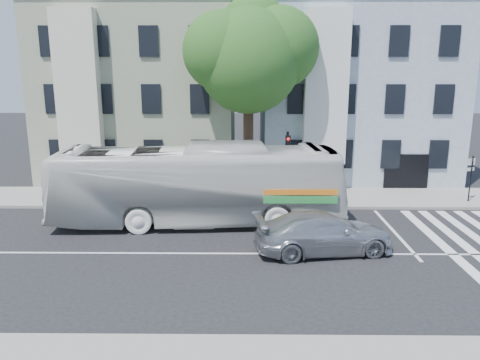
{
  "coord_description": "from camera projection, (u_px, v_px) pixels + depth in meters",
  "views": [
    {
      "loc": [
        -0.19,
        -17.25,
        7.1
      ],
      "look_at": [
        -0.4,
        2.47,
        2.4
      ],
      "focal_mm": 35.0,
      "sensor_mm": 36.0,
      "label": 1
    }
  ],
  "objects": [
    {
      "name": "hedge",
      "position": [
        179.0,
        196.0,
        24.96
      ],
      "size": [
        8.46,
        2.81,
        0.7
      ],
      "primitive_type": null,
      "rotation": [
        0.0,
        0.0,
        0.24
      ],
      "color": "#276320",
      "rests_on": "sidewalk_far"
    },
    {
      "name": "ground",
      "position": [
        249.0,
        254.0,
        18.42
      ],
      "size": [
        120.0,
        120.0,
        0.0
      ],
      "primitive_type": "plane",
      "color": "black",
      "rests_on": "ground"
    },
    {
      "name": "sedan",
      "position": [
        324.0,
        233.0,
        18.45
      ],
      "size": [
        3.06,
        5.74,
        1.58
      ],
      "primitive_type": "imported",
      "rotation": [
        0.0,
        0.0,
        1.73
      ],
      "color": "#BABCC2",
      "rests_on": "ground"
    },
    {
      "name": "far_sign_pole",
      "position": [
        471.0,
        172.0,
        24.86
      ],
      "size": [
        0.43,
        0.23,
        2.48
      ],
      "rotation": [
        0.0,
        0.0,
        0.36
      ],
      "color": "black",
      "rests_on": "sidewalk_far"
    },
    {
      "name": "building_right",
      "position": [
        351.0,
        93.0,
        31.66
      ],
      "size": [
        12.0,
        10.0,
        11.0
      ],
      "primitive_type": "cube",
      "color": "#95A1B1",
      "rests_on": "ground"
    },
    {
      "name": "sidewalk_far",
      "position": [
        248.0,
        197.0,
        26.19
      ],
      "size": [
        80.0,
        4.0,
        0.15
      ],
      "primitive_type": "cube",
      "color": "gray",
      "rests_on": "ground"
    },
    {
      "name": "bus",
      "position": [
        198.0,
        184.0,
        21.7
      ],
      "size": [
        4.01,
        13.58,
        3.73
      ],
      "primitive_type": "imported",
      "rotation": [
        0.0,
        0.0,
        1.64
      ],
      "color": "silver",
      "rests_on": "ground"
    },
    {
      "name": "street_tree",
      "position": [
        250.0,
        55.0,
        25.1
      ],
      "size": [
        7.3,
        5.9,
        11.1
      ],
      "color": "#2D2116",
      "rests_on": "ground"
    },
    {
      "name": "building_left",
      "position": [
        145.0,
        93.0,
        31.81
      ],
      "size": [
        12.0,
        10.0,
        11.0
      ],
      "primitive_type": "cube",
      "color": "gray",
      "rests_on": "ground"
    },
    {
      "name": "traffic_signal",
      "position": [
        287.0,
        159.0,
        24.06
      ],
      "size": [
        0.42,
        0.52,
        3.98
      ],
      "rotation": [
        0.0,
        0.0,
        -0.12
      ],
      "color": "black",
      "rests_on": "ground"
    }
  ]
}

